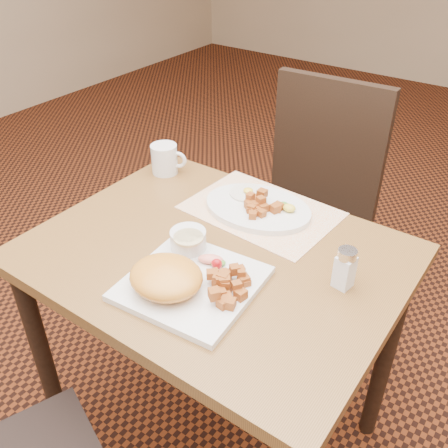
% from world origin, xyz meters
% --- Properties ---
extents(ground, '(8.00, 8.00, 0.00)m').
position_xyz_m(ground, '(0.00, 0.00, 0.00)').
color(ground, black).
rests_on(ground, ground).
extents(table, '(0.90, 0.70, 0.75)m').
position_xyz_m(table, '(0.00, 0.00, 0.64)').
color(table, brown).
rests_on(table, ground).
extents(chair_far, '(0.44, 0.45, 0.97)m').
position_xyz_m(chair_far, '(-0.06, 0.66, 0.54)').
color(chair_far, black).
rests_on(chair_far, ground).
extents(placemat, '(0.42, 0.30, 0.00)m').
position_xyz_m(placemat, '(-0.00, 0.22, 0.75)').
color(placemat, white).
rests_on(placemat, table).
extents(plate_square, '(0.30, 0.30, 0.02)m').
position_xyz_m(plate_square, '(0.04, -0.14, 0.76)').
color(plate_square, silver).
rests_on(plate_square, table).
extents(plate_oval, '(0.32, 0.25, 0.02)m').
position_xyz_m(plate_oval, '(-0.01, 0.22, 0.76)').
color(plate_oval, silver).
rests_on(plate_oval, placemat).
extents(hollandaise_mound, '(0.18, 0.15, 0.06)m').
position_xyz_m(hollandaise_mound, '(0.01, -0.19, 0.79)').
color(hollandaise_mound, orange).
rests_on(hollandaise_mound, plate_square).
extents(ramekin, '(0.09, 0.09, 0.05)m').
position_xyz_m(ramekin, '(-0.05, -0.05, 0.79)').
color(ramekin, silver).
rests_on(ramekin, plate_square).
extents(garnish_sq, '(0.08, 0.05, 0.03)m').
position_xyz_m(garnish_sq, '(0.04, -0.06, 0.78)').
color(garnish_sq, '#387223').
rests_on(garnish_sq, plate_square).
extents(fried_egg, '(0.10, 0.10, 0.02)m').
position_xyz_m(fried_egg, '(-0.07, 0.25, 0.77)').
color(fried_egg, white).
rests_on(fried_egg, plate_oval).
extents(garnish_ov, '(0.06, 0.05, 0.02)m').
position_xyz_m(garnish_ov, '(0.07, 0.24, 0.78)').
color(garnish_ov, '#387223').
rests_on(garnish_ov, plate_oval).
extents(salt_shaker, '(0.05, 0.05, 0.10)m').
position_xyz_m(salt_shaker, '(0.31, 0.06, 0.80)').
color(salt_shaker, white).
rests_on(salt_shaker, table).
extents(coffee_mug, '(0.11, 0.08, 0.09)m').
position_xyz_m(coffee_mug, '(-0.37, 0.24, 0.80)').
color(coffee_mug, silver).
rests_on(coffee_mug, table).
extents(home_fries_sq, '(0.11, 0.13, 0.04)m').
position_xyz_m(home_fries_sq, '(0.12, -0.12, 0.78)').
color(home_fries_sq, '#AF581C').
rests_on(home_fries_sq, plate_square).
extents(home_fries_ov, '(0.10, 0.11, 0.04)m').
position_xyz_m(home_fries_ov, '(0.01, 0.20, 0.78)').
color(home_fries_ov, '#AF581C').
rests_on(home_fries_ov, plate_oval).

